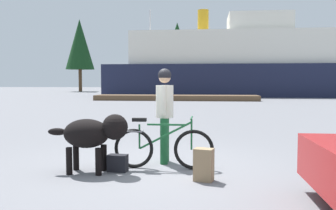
# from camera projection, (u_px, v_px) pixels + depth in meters

# --- Properties ---
(ground_plane) EXTENTS (160.00, 160.00, 0.00)m
(ground_plane) POSITION_uv_depth(u_px,v_px,m) (154.00, 169.00, 6.21)
(ground_plane) COLOR slate
(bicycle) EXTENTS (1.72, 0.44, 0.90)m
(bicycle) POSITION_uv_depth(u_px,v_px,m) (163.00, 147.00, 6.17)
(bicycle) COLOR black
(bicycle) RESTS_ON ground_plane
(person_cyclist) EXTENTS (0.32, 0.53, 1.73)m
(person_cyclist) POSITION_uv_depth(u_px,v_px,m) (165.00, 106.00, 6.59)
(person_cyclist) COLOR #19592D
(person_cyclist) RESTS_ON ground_plane
(dog) EXTENTS (1.34, 0.56, 0.97)m
(dog) POSITION_uv_depth(u_px,v_px,m) (93.00, 133.00, 5.89)
(dog) COLOR black
(dog) RESTS_ON ground_plane
(backpack) EXTENTS (0.32, 0.27, 0.49)m
(backpack) POSITION_uv_depth(u_px,v_px,m) (204.00, 165.00, 5.43)
(backpack) COLOR #8C7251
(backpack) RESTS_ON ground_plane
(handbag_pannier) EXTENTS (0.34, 0.22, 0.28)m
(handbag_pannier) POSITION_uv_depth(u_px,v_px,m) (118.00, 163.00, 6.00)
(handbag_pannier) COLOR black
(handbag_pannier) RESTS_ON ground_plane
(dock_pier) EXTENTS (12.69, 2.28, 0.40)m
(dock_pier) POSITION_uv_depth(u_px,v_px,m) (176.00, 98.00, 28.30)
(dock_pier) COLOR brown
(dock_pier) RESTS_ON ground_plane
(ferry_boat) EXTENTS (25.02, 8.03, 8.69)m
(ferry_boat) POSITION_uv_depth(u_px,v_px,m) (234.00, 66.00, 36.55)
(ferry_boat) COLOR #191E38
(ferry_boat) RESTS_ON ground_plane
(sailboat_moored) EXTENTS (6.49, 1.82, 8.62)m
(sailboat_moored) POSITION_uv_depth(u_px,v_px,m) (150.00, 91.00, 36.45)
(sailboat_moored) COLOR navy
(sailboat_moored) RESTS_ON ground_plane
(pine_tree_far_left) EXTENTS (4.05, 4.05, 10.29)m
(pine_tree_far_left) POSITION_uv_depth(u_px,v_px,m) (80.00, 44.00, 51.42)
(pine_tree_far_left) COLOR #4C331E
(pine_tree_far_left) RESTS_ON ground_plane
(pine_tree_center) EXTENTS (4.13, 4.13, 9.51)m
(pine_tree_center) POSITION_uv_depth(u_px,v_px,m) (177.00, 45.00, 49.62)
(pine_tree_center) COLOR #4C331E
(pine_tree_center) RESTS_ON ground_plane
(pine_tree_far_right) EXTENTS (4.07, 4.07, 10.66)m
(pine_tree_far_right) POSITION_uv_depth(u_px,v_px,m) (271.00, 43.00, 47.85)
(pine_tree_far_right) COLOR #4C331E
(pine_tree_far_right) RESTS_ON ground_plane
(pine_tree_mid_back) EXTENTS (3.13, 3.13, 10.86)m
(pine_tree_mid_back) POSITION_uv_depth(u_px,v_px,m) (263.00, 47.00, 52.90)
(pine_tree_mid_back) COLOR #4C331E
(pine_tree_mid_back) RESTS_ON ground_plane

